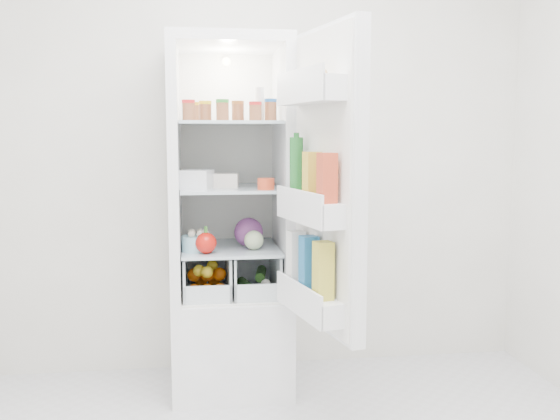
{
  "coord_description": "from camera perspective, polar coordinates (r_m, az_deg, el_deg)",
  "views": [
    {
      "loc": [
        -0.37,
        -1.99,
        1.32
      ],
      "look_at": [
        0.03,
        0.95,
        0.96
      ],
      "focal_mm": 40.0,
      "sensor_mm": 36.0,
      "label": 1
    }
  ],
  "objects": [
    {
      "name": "room_walls",
      "position": [
        2.04,
        2.92,
        14.53
      ],
      "size": [
        3.02,
        3.02,
        2.61
      ],
      "color": "silver",
      "rests_on": "ground"
    },
    {
      "name": "crisper_right",
      "position": [
        3.26,
        -2.38,
        -5.71
      ],
      "size": [
        0.23,
        0.46,
        0.22
      ],
      "primitive_type": null,
      "color": "silver",
      "rests_on": "refrigerator"
    },
    {
      "name": "shelf_top",
      "position": [
        3.18,
        -4.67,
        7.93
      ],
      "size": [
        0.49,
        0.53,
        0.02
      ],
      "primitive_type": "cube",
      "color": "#AEBFCB",
      "rests_on": "refrigerator"
    },
    {
      "name": "tub_cream",
      "position": [
        3.16,
        -4.94,
        2.72
      ],
      "size": [
        0.14,
        0.14,
        0.07
      ],
      "primitive_type": "cube",
      "rotation": [
        0.0,
        0.0,
        -0.14
      ],
      "color": "silver",
      "rests_on": "shelf_mid"
    },
    {
      "name": "tin_red",
      "position": [
        3.02,
        -1.29,
        2.4
      ],
      "size": [
        0.1,
        0.1,
        0.06
      ],
      "primitive_type": "cylinder",
      "rotation": [
        0.0,
        0.0,
        -0.24
      ],
      "color": "red",
      "rests_on": "shelf_mid"
    },
    {
      "name": "shelf_mid",
      "position": [
        3.19,
        -4.61,
        1.99
      ],
      "size": [
        0.49,
        0.53,
        0.02
      ],
      "primitive_type": "cube",
      "color": "#AEBFCB",
      "rests_on": "refrigerator"
    },
    {
      "name": "veg_pile",
      "position": [
        3.27,
        -2.28,
        -6.51
      ],
      "size": [
        0.16,
        0.3,
        0.1
      ],
      "color": "#214617",
      "rests_on": "refrigerator"
    },
    {
      "name": "squeeze_bottle",
      "position": [
        3.17,
        -1.89,
        9.62
      ],
      "size": [
        0.06,
        0.06,
        0.17
      ],
      "primitive_type": "cylinder",
      "rotation": [
        0.0,
        0.0,
        -0.34
      ],
      "color": "white",
      "rests_on": "shelf_top"
    },
    {
      "name": "salad_bag",
      "position": [
        3.13,
        -2.41,
        -2.77
      ],
      "size": [
        0.1,
        0.1,
        0.1
      ],
      "primitive_type": "sphere",
      "color": "#B4C694",
      "rests_on": "shelf_low"
    },
    {
      "name": "mushroom_bowl",
      "position": [
        3.13,
        -7.5,
        -3.04
      ],
      "size": [
        0.2,
        0.2,
        0.08
      ],
      "primitive_type": "cylinder",
      "rotation": [
        0.0,
        0.0,
        0.32
      ],
      "color": "#98D2E2",
      "rests_on": "shelf_low"
    },
    {
      "name": "bell_pepper",
      "position": [
        3.05,
        -6.78,
        -3.02
      ],
      "size": [
        0.1,
        0.1,
        0.1
      ],
      "primitive_type": "sphere",
      "color": "red",
      "rests_on": "shelf_low"
    },
    {
      "name": "crisper_left",
      "position": [
        3.25,
        -6.71,
        -5.8
      ],
      "size": [
        0.23,
        0.46,
        0.22
      ],
      "primitive_type": null,
      "color": "silver",
      "rests_on": "refrigerator"
    },
    {
      "name": "refrigerator",
      "position": [
        3.3,
        -4.61,
        -4.59
      ],
      "size": [
        0.6,
        0.6,
        1.8
      ],
      "color": "silver",
      "rests_on": "ground"
    },
    {
      "name": "red_cabbage",
      "position": [
        3.22,
        -2.89,
        -2.04
      ],
      "size": [
        0.15,
        0.15,
        0.15
      ],
      "primitive_type": "sphere",
      "color": "#561D4E",
      "rests_on": "shelf_low"
    },
    {
      "name": "citrus_pile",
      "position": [
        3.24,
        -6.69,
        -6.32
      ],
      "size": [
        0.2,
        0.31,
        0.16
      ],
      "color": "#DE540B",
      "rests_on": "refrigerator"
    },
    {
      "name": "condiment_jars",
      "position": [
        3.09,
        -5.03,
        8.88
      ],
      "size": [
        0.46,
        0.32,
        0.08
      ],
      "color": "#B21919",
      "rests_on": "shelf_top"
    },
    {
      "name": "tub_white",
      "position": [
        3.07,
        -7.69,
        2.78
      ],
      "size": [
        0.18,
        0.18,
        0.09
      ],
      "primitive_type": "cube",
      "rotation": [
        0.0,
        0.0,
        -0.29
      ],
      "color": "silver",
      "rests_on": "shelf_mid"
    },
    {
      "name": "shelf_low",
      "position": [
        3.23,
        -4.56,
        -3.5
      ],
      "size": [
        0.49,
        0.53,
        0.01
      ],
      "primitive_type": "cube",
      "color": "#AEBFCB",
      "rests_on": "refrigerator"
    },
    {
      "name": "fridge_door",
      "position": [
        2.67,
        3.91,
        1.99
      ],
      "size": [
        0.28,
        0.6,
        1.3
      ],
      "rotation": [
        0.0,
        0.0,
        1.79
      ],
      "color": "silver",
      "rests_on": "refrigerator"
    }
  ]
}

